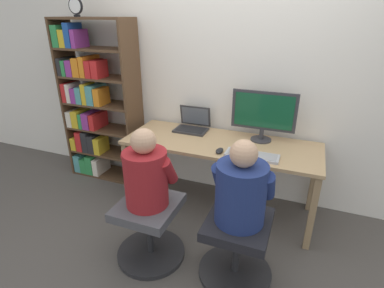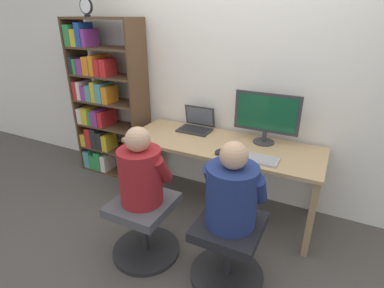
{
  "view_description": "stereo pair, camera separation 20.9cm",
  "coord_description": "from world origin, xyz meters",
  "px_view_note": "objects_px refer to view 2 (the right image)",
  "views": [
    {
      "loc": [
        0.68,
        -2.11,
        1.79
      ],
      "look_at": [
        -0.2,
        0.11,
        0.75
      ],
      "focal_mm": 28.0,
      "sensor_mm": 36.0,
      "label": 1
    },
    {
      "loc": [
        0.87,
        -2.02,
        1.79
      ],
      "look_at": [
        -0.2,
        0.11,
        0.75
      ],
      "focal_mm": 28.0,
      "sensor_mm": 36.0,
      "label": 2
    }
  ],
  "objects_px": {
    "desktop_monitor": "(266,116)",
    "laptop": "(196,125)",
    "person_at_monitor": "(232,191)",
    "office_chair_right": "(144,225)",
    "office_chair_left": "(228,248)",
    "desk_clock": "(86,7)",
    "bookshelf": "(101,104)",
    "keyboard": "(251,158)",
    "person_at_laptop": "(141,172)"
  },
  "relations": [
    {
      "from": "laptop",
      "to": "office_chair_left",
      "type": "relative_size",
      "value": 0.6
    },
    {
      "from": "desktop_monitor",
      "to": "keyboard",
      "type": "xyz_separation_m",
      "value": [
        -0.01,
        -0.38,
        -0.24
      ]
    },
    {
      "from": "desk_clock",
      "to": "person_at_monitor",
      "type": "bearing_deg",
      "value": -23.97
    },
    {
      "from": "office_chair_left",
      "to": "desktop_monitor",
      "type": "bearing_deg",
      "value": 91.81
    },
    {
      "from": "desktop_monitor",
      "to": "laptop",
      "type": "bearing_deg",
      "value": 178.28
    },
    {
      "from": "laptop",
      "to": "office_chair_right",
      "type": "height_order",
      "value": "laptop"
    },
    {
      "from": "office_chair_right",
      "to": "person_at_monitor",
      "type": "relative_size",
      "value": 0.91
    },
    {
      "from": "desktop_monitor",
      "to": "desk_clock",
      "type": "distance_m",
      "value": 2.04
    },
    {
      "from": "office_chair_right",
      "to": "desktop_monitor",
      "type": "bearing_deg",
      "value": 57.29
    },
    {
      "from": "office_chair_right",
      "to": "bookshelf",
      "type": "relative_size",
      "value": 0.31
    },
    {
      "from": "person_at_monitor",
      "to": "person_at_laptop",
      "type": "relative_size",
      "value": 1.0
    },
    {
      "from": "person_at_monitor",
      "to": "desk_clock",
      "type": "xyz_separation_m",
      "value": [
        -1.86,
        0.83,
        1.11
      ]
    },
    {
      "from": "desktop_monitor",
      "to": "person_at_monitor",
      "type": "height_order",
      "value": "desktop_monitor"
    },
    {
      "from": "office_chair_right",
      "to": "bookshelf",
      "type": "bearing_deg",
      "value": 141.61
    },
    {
      "from": "desktop_monitor",
      "to": "keyboard",
      "type": "bearing_deg",
      "value": -91.46
    },
    {
      "from": "keyboard",
      "to": "person_at_monitor",
      "type": "height_order",
      "value": "person_at_monitor"
    },
    {
      "from": "office_chair_right",
      "to": "desk_clock",
      "type": "relative_size",
      "value": 3.12
    },
    {
      "from": "office_chair_left",
      "to": "person_at_monitor",
      "type": "distance_m",
      "value": 0.47
    },
    {
      "from": "keyboard",
      "to": "person_at_monitor",
      "type": "relative_size",
      "value": 0.74
    },
    {
      "from": "desktop_monitor",
      "to": "person_at_monitor",
      "type": "bearing_deg",
      "value": -88.18
    },
    {
      "from": "person_at_monitor",
      "to": "desk_clock",
      "type": "relative_size",
      "value": 3.43
    },
    {
      "from": "person_at_monitor",
      "to": "office_chair_left",
      "type": "bearing_deg",
      "value": -90.0
    },
    {
      "from": "office_chair_left",
      "to": "bookshelf",
      "type": "distance_m",
      "value": 2.18
    },
    {
      "from": "laptop",
      "to": "person_at_monitor",
      "type": "distance_m",
      "value": 1.21
    },
    {
      "from": "desktop_monitor",
      "to": "person_at_monitor",
      "type": "relative_size",
      "value": 0.97
    },
    {
      "from": "desktop_monitor",
      "to": "laptop",
      "type": "distance_m",
      "value": 0.72
    },
    {
      "from": "office_chair_right",
      "to": "desk_clock",
      "type": "bearing_deg",
      "value": 143.18
    },
    {
      "from": "person_at_monitor",
      "to": "desktop_monitor",
      "type": "bearing_deg",
      "value": 91.82
    },
    {
      "from": "office_chair_right",
      "to": "desk_clock",
      "type": "xyz_separation_m",
      "value": [
        -1.18,
        0.88,
        1.58
      ]
    },
    {
      "from": "desktop_monitor",
      "to": "office_chair_right",
      "type": "distance_m",
      "value": 1.38
    },
    {
      "from": "desktop_monitor",
      "to": "bookshelf",
      "type": "distance_m",
      "value": 1.87
    },
    {
      "from": "desktop_monitor",
      "to": "office_chair_left",
      "type": "height_order",
      "value": "desktop_monitor"
    },
    {
      "from": "laptop",
      "to": "person_at_monitor",
      "type": "bearing_deg",
      "value": -53.21
    },
    {
      "from": "bookshelf",
      "to": "person_at_monitor",
      "type": "bearing_deg",
      "value": -25.57
    },
    {
      "from": "office_chair_right",
      "to": "bookshelf",
      "type": "height_order",
      "value": "bookshelf"
    },
    {
      "from": "laptop",
      "to": "person_at_monitor",
      "type": "height_order",
      "value": "person_at_monitor"
    },
    {
      "from": "person_at_laptop",
      "to": "office_chair_right",
      "type": "bearing_deg",
      "value": -90.0
    },
    {
      "from": "laptop",
      "to": "person_at_monitor",
      "type": "xyz_separation_m",
      "value": [
        0.72,
        -0.97,
        -0.02
      ]
    },
    {
      "from": "desktop_monitor",
      "to": "bookshelf",
      "type": "xyz_separation_m",
      "value": [
        -1.86,
        -0.04,
        -0.11
      ]
    },
    {
      "from": "keyboard",
      "to": "bookshelf",
      "type": "xyz_separation_m",
      "value": [
        -1.85,
        0.34,
        0.13
      ]
    },
    {
      "from": "person_at_monitor",
      "to": "person_at_laptop",
      "type": "distance_m",
      "value": 0.68
    },
    {
      "from": "office_chair_right",
      "to": "person_at_laptop",
      "type": "relative_size",
      "value": 0.91
    },
    {
      "from": "desktop_monitor",
      "to": "desk_clock",
      "type": "xyz_separation_m",
      "value": [
        -1.83,
        -0.12,
        0.89
      ]
    },
    {
      "from": "person_at_monitor",
      "to": "desk_clock",
      "type": "bearing_deg",
      "value": 156.03
    },
    {
      "from": "laptop",
      "to": "office_chair_left",
      "type": "height_order",
      "value": "laptop"
    },
    {
      "from": "bookshelf",
      "to": "desk_clock",
      "type": "distance_m",
      "value": 1.01
    },
    {
      "from": "office_chair_left",
      "to": "person_at_laptop",
      "type": "relative_size",
      "value": 0.91
    },
    {
      "from": "desk_clock",
      "to": "keyboard",
      "type": "bearing_deg",
      "value": -8.03
    },
    {
      "from": "desktop_monitor",
      "to": "office_chair_left",
      "type": "distance_m",
      "value": 1.17
    },
    {
      "from": "keyboard",
      "to": "bookshelf",
      "type": "bearing_deg",
      "value": 169.7
    }
  ]
}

